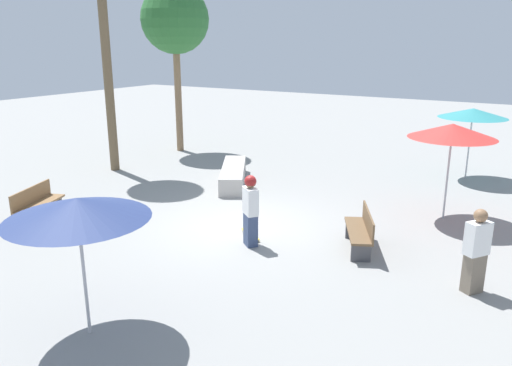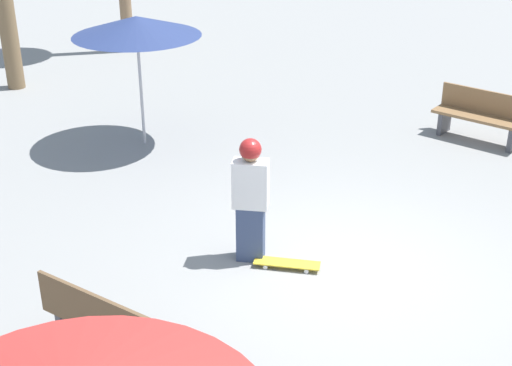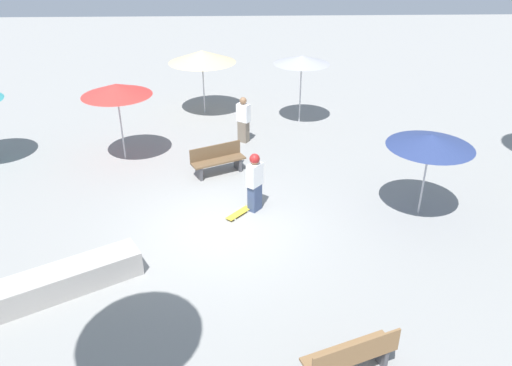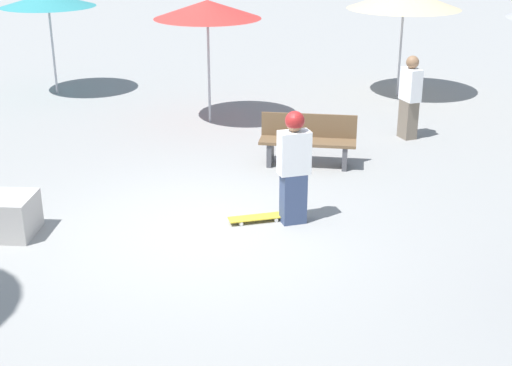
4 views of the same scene
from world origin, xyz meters
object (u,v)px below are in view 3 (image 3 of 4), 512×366
Objects in this scene: skater_main at (255,180)px; shade_umbrella_tan at (202,56)px; skateboard at (239,213)px; shade_umbrella_grey at (302,60)px; bystander_watching at (243,120)px; shade_umbrella_navy at (431,141)px; bench_far at (218,160)px; bench_near at (351,356)px; concrete_ledge at (63,281)px; shade_umbrella_red at (116,90)px.

shade_umbrella_tan is (-1.71, 7.39, 1.32)m from skater_main.
shade_umbrella_grey is (2.26, 6.53, 2.25)m from skateboard.
skateboard is (-0.41, -0.26, -0.80)m from skater_main.
shade_umbrella_grey reaches higher than bystander_watching.
shade_umbrella_navy is (4.60, -0.05, 1.95)m from skateboard.
shade_umbrella_navy is 0.86× the size of shade_umbrella_tan.
bench_far is 5.37m from shade_umbrella_grey.
shade_umbrella_tan is (-0.69, 5.26, 1.75)m from bench_far.
shade_umbrella_navy is at bearing 128.66° from bench_far.
bench_near is 7.86m from bench_far.
bench_far is at bearing 60.67° from concrete_ledge.
bystander_watching is at bearing -63.09° from shade_umbrella_tan.
shade_umbrella_tan reaches higher than bench_near.
skateboard is at bearing -44.75° from shade_umbrella_red.
bench_far is (-2.41, 7.48, 0.00)m from bench_near.
shade_umbrella_tan is at bearing -129.20° from skateboard.
bench_far is 2.50m from bystander_watching.
skateboard is 5.41m from bench_near.
bench_near reaches higher than concrete_ledge.
skater_main reaches higher than skateboard.
shade_umbrella_grey is (1.85, 6.26, 1.45)m from skater_main.
shade_umbrella_navy reaches higher than skateboard.
concrete_ledge is 8.76m from shade_umbrella_navy.
shade_umbrella_grey is (2.87, 4.13, 1.88)m from bench_far.
shade_umbrella_grey reaches higher than shade_umbrella_red.
shade_umbrella_navy reaches higher than skater_main.
skater_main is 4.49m from bystander_watching.
skater_main is 5.32m from shade_umbrella_red.
skateboard is 0.24× the size of concrete_ledge.
bench_near is 1.01× the size of bench_far.
shade_umbrella_tan is at bearing 61.32° from shade_umbrella_red.
skater_main is at bearing -106.44° from shade_umbrella_grey.
shade_umbrella_navy is 1.40× the size of bystander_watching.
shade_umbrella_tan is at bearing 152.03° from bystander_watching.
skater_main is 4.35m from shade_umbrella_navy.
concrete_ledge is 1.40× the size of shade_umbrella_navy.
concrete_ledge is at bearing -13.18° from skater_main.
shade_umbrella_tan is at bearing 82.73° from bench_near.
shade_umbrella_tan is (-1.30, 7.65, 2.12)m from skateboard.
skater_main is 6.69m from shade_umbrella_grey.
concrete_ledge is 1.84× the size of bench_near.
shade_umbrella_red is (-3.55, 3.52, 2.17)m from skateboard.
skateboard is 4.99m from shade_umbrella_navy.
bench_near is 0.67× the size of shade_umbrella_grey.
shade_umbrella_grey is (0.46, 11.62, 1.88)m from bench_near.
skater_main reaches higher than bystander_watching.
skater_main is 5.55m from bench_near.
skateboard is 4.52m from concrete_ledge.
bystander_watching is (-0.23, 4.48, -0.08)m from skater_main.
skateboard is 0.30× the size of shade_umbrella_grey.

